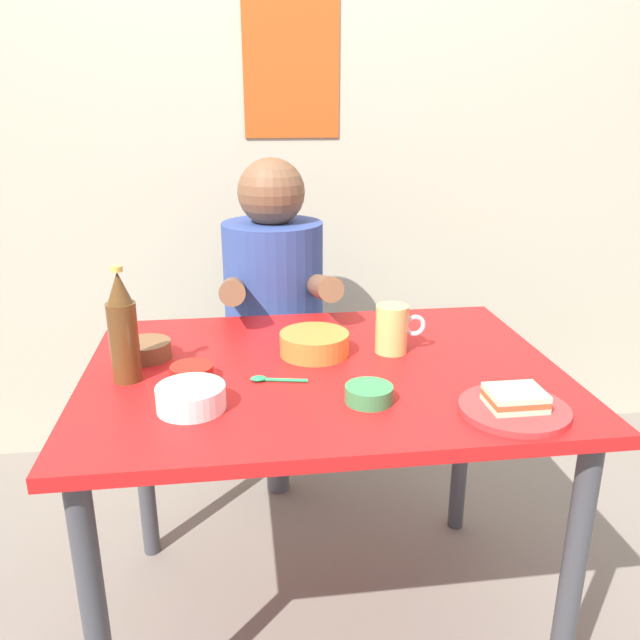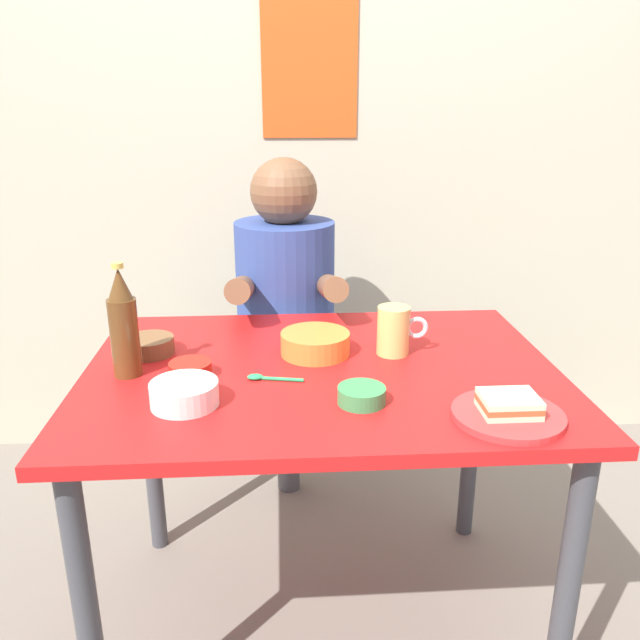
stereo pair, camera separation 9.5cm
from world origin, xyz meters
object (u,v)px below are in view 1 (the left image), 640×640
Objects in this scene: beer_mug at (393,329)px; beer_bottle at (123,330)px; plate_orange at (514,409)px; dining_table at (323,403)px; person_seated at (274,286)px; sandwich at (515,398)px; condiment_bowl_brown at (146,349)px; stool at (276,401)px.

beer_bottle is at bearing -171.94° from beer_mug.
plate_orange is 0.84m from beer_bottle.
beer_bottle is at bearing -178.25° from dining_table.
person_seated is 0.74m from beer_bottle.
plate_orange is 1.75× the size of beer_mug.
person_seated is at bearing 115.26° from sandwich.
beer_mug is at bearing 114.90° from plate_orange.
sandwich is at bearing 0.00° from plate_orange.
beer_bottle is (-0.79, 0.27, 0.09)m from sandwich.
condiment_bowl_brown is (-0.42, 0.11, 0.12)m from dining_table.
condiment_bowl_brown reaches higher than dining_table.
beer_mug is at bearing -64.51° from person_seated.
dining_table is 0.70m from stool.
stool is (-0.08, 0.63, -0.30)m from dining_table.
stool is 3.57× the size of beer_mug.
dining_table is 10.00× the size of sandwich.
stool is 4.09× the size of sandwich.
person_seated is at bearing 115.26° from plate_orange.
person_seated reaches higher than dining_table.
beer_bottle is at bearing 161.44° from plate_orange.
stool is at bearing 56.59° from condiment_bowl_brown.
plate_orange is 0.02m from sandwich.
dining_table is 0.49m from beer_bottle.
plate_orange is (0.42, -0.91, 0.40)m from stool.
person_seated reaches higher than beer_bottle.
stool is 2.05× the size of plate_orange.
person_seated is 0.99m from plate_orange.
condiment_bowl_brown is at bearing 152.89° from sandwich.
condiment_bowl_brown is (-0.60, 0.04, -0.04)m from beer_mug.
sandwich is (0.42, -0.91, 0.42)m from stool.
condiment_bowl_brown is at bearing -123.41° from stool.
sandwich is at bearing -65.02° from stool.
beer_bottle is at bearing 161.44° from sandwich.
plate_orange is at bearing 0.00° from sandwich.
sandwich is at bearing -64.74° from person_seated.
plate_orange is (0.42, -0.90, -0.02)m from person_seated.
dining_table is at bearing 1.75° from beer_bottle.
dining_table is 8.73× the size of beer_mug.
dining_table is at bearing -157.77° from beer_mug.
stool is at bearing 90.00° from person_seated.
stool is 0.76m from beer_mug.
plate_orange is at bearing -64.74° from person_seated.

